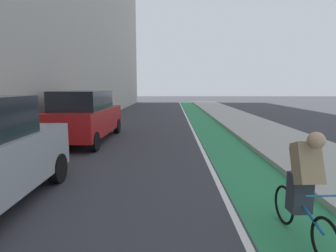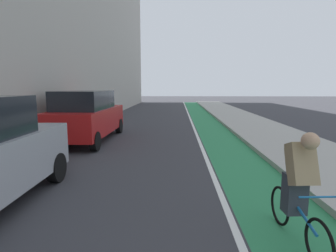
# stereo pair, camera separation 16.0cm
# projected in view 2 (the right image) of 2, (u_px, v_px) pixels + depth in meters

# --- Properties ---
(ground_plane) EXTENTS (96.31, 96.31, 0.00)m
(ground_plane) POSITION_uv_depth(u_px,v_px,m) (157.00, 130.00, 13.58)
(ground_plane) COLOR #38383D
(bike_lane_paint) EXTENTS (1.60, 43.78, 0.00)m
(bike_lane_paint) POSITION_uv_depth(u_px,v_px,m) (208.00, 125.00, 15.46)
(bike_lane_paint) COLOR #2D8451
(bike_lane_paint) RESTS_ON ground
(lane_divider_stripe) EXTENTS (0.12, 43.78, 0.00)m
(lane_divider_stripe) POSITION_uv_depth(u_px,v_px,m) (193.00, 125.00, 15.49)
(lane_divider_stripe) COLOR white
(lane_divider_stripe) RESTS_ON ground
(sidewalk_right) EXTENTS (3.12, 43.78, 0.14)m
(sidewalk_right) POSITION_uv_depth(u_px,v_px,m) (250.00, 124.00, 15.37)
(sidewalk_right) COLOR #A8A59E
(sidewalk_right) RESTS_ON ground
(parked_suv_red) EXTENTS (1.95, 4.72, 1.98)m
(parked_suv_red) POSITION_uv_depth(u_px,v_px,m) (87.00, 115.00, 10.73)
(parked_suv_red) COLOR red
(parked_suv_red) RESTS_ON ground
(cyclist_mid) EXTENTS (0.48, 1.65, 1.58)m
(cyclist_mid) POSITION_uv_depth(u_px,v_px,m) (299.00, 184.00, 3.67)
(cyclist_mid) COLOR black
(cyclist_mid) RESTS_ON ground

